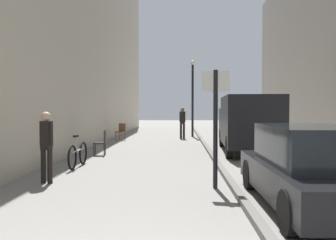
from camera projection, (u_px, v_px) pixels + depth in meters
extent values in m
plane|color=gray|center=(170.00, 152.00, 14.34)|extent=(80.00, 80.00, 0.00)
cube|color=#615F5B|center=(209.00, 151.00, 14.28)|extent=(0.16, 40.00, 0.12)
cylinder|color=black|center=(50.00, 167.00, 8.30)|extent=(0.12, 0.12, 0.79)
cylinder|color=black|center=(43.00, 166.00, 8.33)|extent=(0.12, 0.12, 0.79)
cube|color=black|center=(46.00, 135.00, 8.29)|extent=(0.24, 0.21, 0.67)
cylinder|color=black|center=(51.00, 133.00, 8.27)|extent=(0.09, 0.09, 0.57)
cylinder|color=black|center=(42.00, 133.00, 8.31)|extent=(0.09, 0.09, 0.57)
sphere|color=tan|center=(46.00, 116.00, 8.28)|extent=(0.22, 0.22, 0.22)
cylinder|color=black|center=(184.00, 131.00, 20.61)|extent=(0.13, 0.13, 0.86)
cylinder|color=black|center=(181.00, 131.00, 20.68)|extent=(0.13, 0.13, 0.86)
cube|color=black|center=(182.00, 118.00, 20.62)|extent=(0.29, 0.27, 0.73)
cylinder|color=black|center=(185.00, 117.00, 20.56)|extent=(0.10, 0.10, 0.62)
cylinder|color=black|center=(180.00, 117.00, 20.67)|extent=(0.10, 0.10, 0.62)
sphere|color=brown|center=(182.00, 109.00, 20.60)|extent=(0.24, 0.24, 0.24)
cube|color=black|center=(250.00, 121.00, 13.67)|extent=(2.20, 4.11, 1.90)
cube|color=black|center=(241.00, 124.00, 16.46)|extent=(2.07, 1.66, 1.42)
cube|color=black|center=(240.00, 117.00, 16.99)|extent=(1.67, 0.13, 0.63)
cylinder|color=black|center=(222.00, 138.00, 16.40)|extent=(0.26, 0.81, 0.80)
cylinder|color=black|center=(261.00, 138.00, 16.24)|extent=(0.26, 0.81, 0.80)
cylinder|color=black|center=(229.00, 147.00, 12.48)|extent=(0.26, 0.81, 0.80)
cylinder|color=black|center=(281.00, 148.00, 12.32)|extent=(0.26, 0.81, 0.80)
cube|color=black|center=(312.00, 180.00, 6.26)|extent=(1.81, 4.20, 0.55)
cube|color=black|center=(313.00, 145.00, 6.24)|extent=(1.52, 2.52, 0.68)
cylinder|color=black|center=(250.00, 174.00, 7.72)|extent=(0.20, 0.64, 0.64)
cylinder|color=black|center=(326.00, 175.00, 7.66)|extent=(0.20, 0.64, 0.64)
cylinder|color=black|center=(290.00, 213.00, 4.87)|extent=(0.20, 0.64, 0.64)
cylinder|color=black|center=(215.00, 129.00, 7.79)|extent=(0.10, 0.10, 2.60)
cube|color=white|center=(216.00, 81.00, 7.75)|extent=(0.60, 0.14, 0.44)
cylinder|color=black|center=(193.00, 101.00, 22.22)|extent=(0.14, 0.14, 4.50)
sphere|color=beige|center=(193.00, 63.00, 22.14)|extent=(0.28, 0.28, 0.28)
torus|color=black|center=(83.00, 153.00, 11.13)|extent=(0.07, 0.72, 0.72)
torus|color=black|center=(72.00, 158.00, 10.08)|extent=(0.07, 0.72, 0.72)
cylinder|color=#B7B7BC|center=(78.00, 150.00, 10.60)|extent=(0.07, 0.95, 0.05)
cylinder|color=#B7B7BC|center=(76.00, 144.00, 10.40)|extent=(0.04, 0.04, 0.40)
cube|color=black|center=(76.00, 136.00, 10.40)|extent=(0.10, 0.24, 0.06)
cylinder|color=brown|center=(121.00, 137.00, 19.33)|extent=(0.04, 0.04, 0.45)
cylinder|color=brown|center=(115.00, 137.00, 19.50)|extent=(0.04, 0.04, 0.45)
cylinder|color=brown|center=(125.00, 136.00, 19.67)|extent=(0.04, 0.04, 0.45)
cylinder|color=brown|center=(119.00, 136.00, 19.83)|extent=(0.04, 0.04, 0.45)
cube|color=brown|center=(120.00, 132.00, 19.58)|extent=(0.58, 0.58, 0.04)
cube|color=brown|center=(122.00, 127.00, 19.75)|extent=(0.42, 0.22, 0.45)
cylinder|color=black|center=(94.00, 150.00, 13.16)|extent=(0.04, 0.04, 0.45)
cylinder|color=black|center=(95.00, 149.00, 13.53)|extent=(0.04, 0.04, 0.45)
cylinder|color=black|center=(104.00, 150.00, 13.18)|extent=(0.04, 0.04, 0.45)
cylinder|color=black|center=(105.00, 149.00, 13.56)|extent=(0.04, 0.04, 0.45)
cube|color=black|center=(100.00, 143.00, 13.35)|extent=(0.48, 0.48, 0.04)
cube|color=black|center=(105.00, 136.00, 13.36)|extent=(0.08, 0.44, 0.45)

